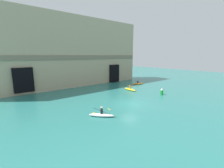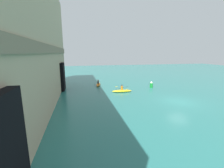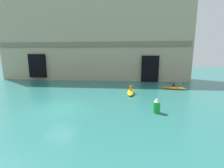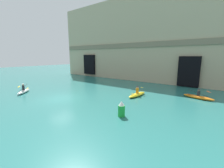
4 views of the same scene
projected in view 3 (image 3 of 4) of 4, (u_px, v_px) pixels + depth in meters
ground_plane at (59, 108)px, 13.06m from camera, size 120.00×120.00×0.00m
cliff_bluff at (94, 40)px, 29.78m from camera, size 36.22×5.92×15.69m
kayak_orange at (173, 88)px, 20.79m from camera, size 3.31×1.42×1.10m
kayak_yellow at (131, 92)px, 18.30m from camera, size 1.00×3.32×1.21m
marker_buoy at (157, 106)px, 11.97m from camera, size 0.55×0.55×1.24m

